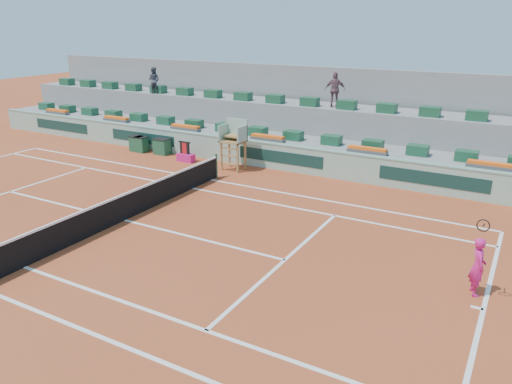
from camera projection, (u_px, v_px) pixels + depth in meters
ground at (125, 220)px, 17.86m from camera, size 90.00×90.00×0.00m
seating_tier_lower at (266, 143)px, 26.48m from camera, size 36.00×4.00×1.20m
seating_tier_upper at (280, 125)px, 27.57m from camera, size 36.00×2.40×2.60m
stadium_back_wall at (293, 105)px, 28.59m from camera, size 36.00×0.40×4.40m
player_bag at (186, 158)px, 25.24m from camera, size 0.91×0.40×0.40m
spectator_left at (154, 80)px, 29.93m from camera, size 0.88×0.76×1.55m
spectator_mid at (335, 90)px, 25.05m from camera, size 1.11×0.76×1.76m
court_lines at (125, 220)px, 17.86m from camera, size 23.89×11.09×0.01m
tennis_net at (123, 207)px, 17.69m from camera, size 0.10×11.97×1.10m
advertising_hoarding at (245, 152)px, 24.64m from camera, size 36.00×0.34×1.26m
umpire_chair at (234, 138)px, 23.53m from camera, size 1.10×0.90×2.40m
seat_row_lower at (258, 131)px, 25.47m from camera, size 32.90×0.60×0.44m
seat_row_upper at (275, 99)px, 26.58m from camera, size 32.90×0.60×0.44m
flower_planters at (225, 133)px, 25.54m from camera, size 26.80×0.36×0.28m
drink_cooler_a at (163, 146)px, 26.60m from camera, size 0.83×0.72×0.84m
drink_cooler_b at (141, 144)px, 27.00m from camera, size 0.64×0.55×0.84m
drink_cooler_c at (138, 143)px, 27.20m from camera, size 0.78×0.67×0.84m
towel_rack at (185, 150)px, 25.13m from camera, size 0.69×0.11×1.03m
tennis_player at (478, 266)px, 12.83m from camera, size 0.55×0.90×2.28m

